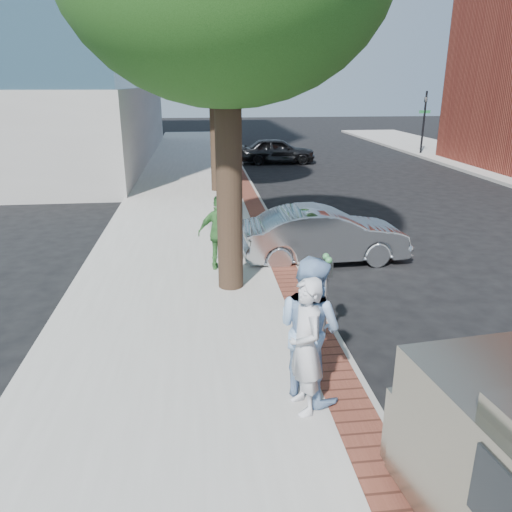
{
  "coord_description": "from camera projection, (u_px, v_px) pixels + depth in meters",
  "views": [
    {
      "loc": [
        -1.19,
        -7.88,
        4.2
      ],
      "look_at": [
        -0.2,
        0.74,
        1.2
      ],
      "focal_mm": 35.0,
      "sensor_mm": 36.0,
      "label": 1
    }
  ],
  "objects": [
    {
      "name": "ground",
      "position": [
        272.0,
        333.0,
        8.9
      ],
      "size": [
        120.0,
        120.0,
        0.0
      ],
      "primitive_type": "plane",
      "color": "black",
      "rests_on": "ground"
    },
    {
      "name": "sidewalk",
      "position": [
        191.0,
        218.0,
        16.22
      ],
      "size": [
        5.0,
        60.0,
        0.15
      ],
      "primitive_type": "cube",
      "color": "#9E9991",
      "rests_on": "ground"
    },
    {
      "name": "brick_strip",
      "position": [
        258.0,
        213.0,
        16.43
      ],
      "size": [
        0.6,
        60.0,
        0.01
      ],
      "primitive_type": "cube",
      "color": "brown",
      "rests_on": "sidewalk"
    },
    {
      "name": "curb",
      "position": [
        268.0,
        215.0,
        16.5
      ],
      "size": [
        0.1,
        60.0,
        0.15
      ],
      "primitive_type": "cube",
      "color": "gray",
      "rests_on": "ground"
    },
    {
      "name": "signal_near",
      "position": [
        233.0,
        119.0,
        28.91
      ],
      "size": [
        0.7,
        0.15,
        3.8
      ],
      "color": "black",
      "rests_on": "ground"
    },
    {
      "name": "signal_far",
      "position": [
        424.0,
        118.0,
        30.16
      ],
      "size": [
        0.7,
        0.15,
        3.8
      ],
      "color": "black",
      "rests_on": "ground"
    },
    {
      "name": "tree_far",
      "position": [
        213.0,
        52.0,
        18.38
      ],
      "size": [
        4.8,
        4.8,
        7.14
      ],
      "color": "black",
      "rests_on": "sidewalk"
    },
    {
      "name": "parking_meter",
      "position": [
        326.0,
        280.0,
        8.06
      ],
      "size": [
        0.12,
        0.32,
        1.47
      ],
      "color": "gray",
      "rests_on": "sidewalk"
    },
    {
      "name": "person_gray",
      "position": [
        305.0,
        346.0,
        6.29
      ],
      "size": [
        0.55,
        0.74,
        1.83
      ],
      "primitive_type": "imported",
      "rotation": [
        0.0,
        0.0,
        -1.39
      ],
      "color": "silver",
      "rests_on": "sidewalk"
    },
    {
      "name": "person_officer",
      "position": [
        309.0,
        328.0,
        6.59
      ],
      "size": [
        1.18,
        1.23,
        1.99
      ],
      "primitive_type": "imported",
      "rotation": [
        0.0,
        0.0,
        2.21
      ],
      "color": "#8EB1DB",
      "rests_on": "sidewalk"
    },
    {
      "name": "person_green",
      "position": [
        220.0,
        233.0,
        11.28
      ],
      "size": [
        1.02,
        0.46,
        1.72
      ],
      "primitive_type": "imported",
      "rotation": [
        0.0,
        0.0,
        3.1
      ],
      "color": "#3D7F39",
      "rests_on": "sidewalk"
    },
    {
      "name": "sedan_silver",
      "position": [
        324.0,
        235.0,
        12.29
      ],
      "size": [
        4.15,
        1.6,
        1.35
      ],
      "primitive_type": "imported",
      "rotation": [
        0.0,
        0.0,
        1.61
      ],
      "color": "#AFB2B6",
      "rests_on": "ground"
    },
    {
      "name": "bg_car",
      "position": [
        278.0,
        151.0,
        27.57
      ],
      "size": [
        4.21,
        1.91,
        1.4
      ],
      "primitive_type": "imported",
      "rotation": [
        0.0,
        0.0,
        1.51
      ],
      "color": "black",
      "rests_on": "ground"
    }
  ]
}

